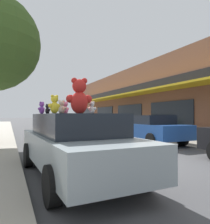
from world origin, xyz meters
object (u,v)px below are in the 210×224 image
teddy_bear_pink (65,108)px  teddy_bear_yellow (54,105)px  teddy_bear_white (92,108)px  teddy_bear_brown (82,108)px  teddy_bear_purple (42,108)px  teddy_bear_blue (54,109)px  parked_car_far_right (92,122)px  teddy_bear_giant (79,96)px  teddy_bear_black (47,109)px  plush_art_car (75,143)px  parked_car_far_center (150,128)px  teddy_bear_cream (62,107)px

teddy_bear_pink → teddy_bear_yellow: size_ratio=0.93×
teddy_bear_white → teddy_bear_yellow: size_ratio=0.84×
teddy_bear_brown → teddy_bear_yellow: 2.05m
teddy_bear_purple → teddy_bear_blue: (0.23, -0.47, -0.03)m
teddy_bear_brown → parked_car_far_right: teddy_bear_brown is taller
teddy_bear_giant → teddy_bear_yellow: bearing=53.2°
teddy_bear_black → parked_car_far_right: 12.94m
plush_art_car → teddy_bear_giant: teddy_bear_giant is taller
teddy_bear_giant → teddy_bear_pink: (-0.13, 0.87, -0.25)m
teddy_bear_giant → parked_car_far_right: bearing=-100.5°
teddy_bear_pink → parked_car_far_center: 6.21m
teddy_bear_black → parked_car_far_center: teddy_bear_black is taller
teddy_bear_yellow → teddy_bear_pink: bearing=-136.7°
teddy_bear_black → teddy_bear_white: bearing=-157.2°
teddy_bear_brown → teddy_bear_blue: size_ratio=1.36×
teddy_bear_pink → teddy_bear_giant: bearing=72.2°
teddy_bear_white → teddy_bear_yellow: bearing=75.8°
teddy_bear_white → teddy_bear_cream: teddy_bear_cream is taller
parked_car_far_right → teddy_bear_yellow: bearing=-113.5°
plush_art_car → teddy_bear_purple: (-0.65, 0.83, 0.83)m
plush_art_car → teddy_bear_giant: bearing=29.3°
plush_art_car → parked_car_far_right: bearing=65.4°
teddy_bear_black → teddy_bear_white: 1.29m
teddy_bear_black → teddy_bear_brown: teddy_bear_brown is taller
teddy_bear_brown → teddy_bear_giant: bearing=103.4°
teddy_bear_brown → parked_car_far_center: 5.65m
teddy_bear_pink → teddy_bear_cream: teddy_bear_cream is taller
teddy_bear_yellow → teddy_bear_purple: bearing=-113.1°
teddy_bear_purple → teddy_bear_white: same height
teddy_bear_white → teddy_bear_cream: size_ratio=0.87×
plush_art_car → teddy_bear_purple: bearing=125.6°
plush_art_car → teddy_bear_cream: teddy_bear_cream is taller
teddy_bear_brown → parked_car_far_center: teddy_bear_brown is taller
plush_art_car → teddy_bear_brown: size_ratio=13.54×
teddy_bear_giant → teddy_bear_white: teddy_bear_giant is taller
parked_car_far_center → parked_car_far_right: parked_car_far_right is taller
teddy_bear_cream → parked_car_far_right: (5.31, 11.92, -0.81)m
teddy_bear_cream → teddy_bear_blue: size_ratio=1.41×
teddy_bear_black → teddy_bear_blue: size_ratio=1.04×
teddy_bear_giant → teddy_bear_cream: bearing=-54.7°
teddy_bear_purple → teddy_bear_brown: (1.18, 0.34, 0.02)m
teddy_bear_yellow → teddy_bear_black: bearing=-119.8°
teddy_bear_yellow → parked_car_far_right: teddy_bear_yellow is taller
teddy_bear_pink → parked_car_far_right: teddy_bear_pink is taller
teddy_bear_purple → plush_art_car: bearing=83.7°
teddy_bear_brown → teddy_bear_white: (-0.07, -1.04, -0.02)m
plush_art_car → teddy_bear_brown: teddy_bear_brown is taller
teddy_bear_black → teddy_bear_pink: size_ratio=0.78×
plush_art_car → teddy_bear_black: (-0.47, 1.01, 0.81)m
teddy_bear_brown → teddy_bear_blue: teddy_bear_brown is taller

